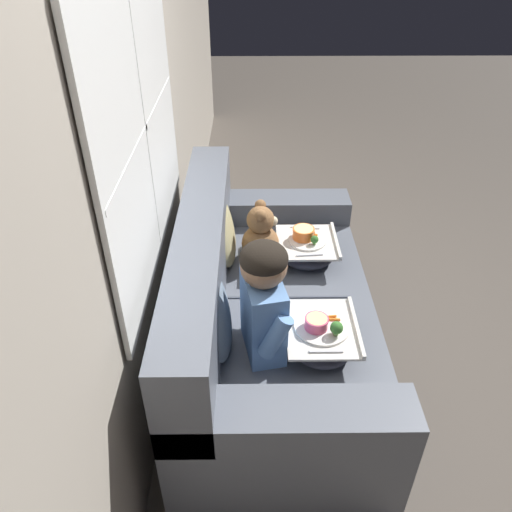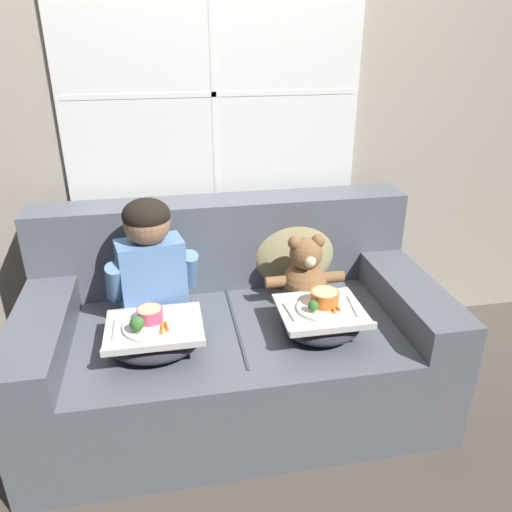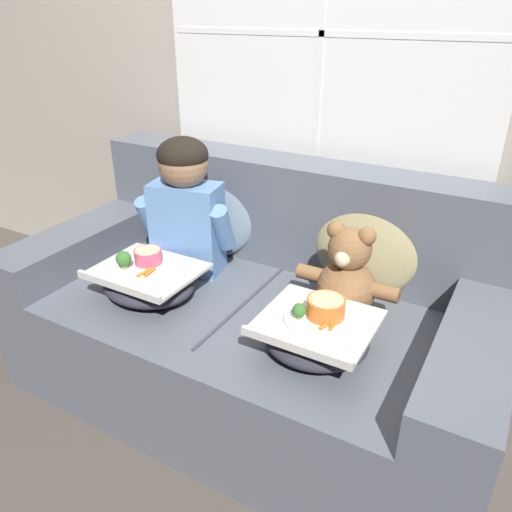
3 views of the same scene
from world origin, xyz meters
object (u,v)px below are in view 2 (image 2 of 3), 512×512
object	(u,v)px
child_figure	(150,256)
teddy_bear	(305,276)
couch	(233,335)
lap_tray_child	(155,337)
throw_pillow_behind_teddy	(294,247)
lap_tray_teddy	(321,319)
throw_pillow_behind_child	(152,258)

from	to	relation	value
child_figure	teddy_bear	distance (m)	0.71
couch	child_figure	xyz separation A→B (m)	(-0.35, 0.02, 0.44)
lap_tray_child	couch	bearing A→B (deg)	34.96
couch	throw_pillow_behind_teddy	xyz separation A→B (m)	(0.35, 0.23, 0.33)
lap_tray_teddy	teddy_bear	bearing A→B (deg)	90.21
throw_pillow_behind_child	throw_pillow_behind_teddy	world-z (taller)	throw_pillow_behind_teddy
throw_pillow_behind_teddy	child_figure	world-z (taller)	child_figure
throw_pillow_behind_child	child_figure	distance (m)	0.24
couch	child_figure	bearing A→B (deg)	177.19
lap_tray_child	lap_tray_teddy	world-z (taller)	lap_tray_child
throw_pillow_behind_child	child_figure	xyz separation A→B (m)	(0.00, -0.21, 0.11)
couch	throw_pillow_behind_child	distance (m)	0.53
throw_pillow_behind_child	lap_tray_teddy	xyz separation A→B (m)	(0.70, -0.47, -0.13)
throw_pillow_behind_child	child_figure	size ratio (longest dim) A/B	0.78
teddy_bear	child_figure	bearing A→B (deg)	179.68
couch	lap_tray_teddy	xyz separation A→B (m)	(0.35, -0.24, 0.20)
lap_tray_teddy	couch	bearing A→B (deg)	145.09
child_figure	teddy_bear	size ratio (longest dim) A/B	1.50
couch	throw_pillow_behind_child	world-z (taller)	couch
teddy_bear	lap_tray_child	size ratio (longest dim) A/B	0.97
throw_pillow_behind_child	child_figure	bearing A→B (deg)	-89.95
child_figure	lap_tray_child	size ratio (longest dim) A/B	1.46
throw_pillow_behind_child	lap_tray_teddy	size ratio (longest dim) A/B	1.23
lap_tray_child	teddy_bear	bearing A→B (deg)	20.26
throw_pillow_behind_child	teddy_bear	xyz separation A→B (m)	(0.70, -0.22, -0.05)
lap_tray_child	child_figure	bearing A→B (deg)	89.65
teddy_bear	lap_tray_child	xyz separation A→B (m)	(-0.70, -0.26, -0.08)
throw_pillow_behind_child	throw_pillow_behind_teddy	xyz separation A→B (m)	(0.70, 0.00, 0.00)
throw_pillow_behind_teddy	lap_tray_teddy	distance (m)	0.49
throw_pillow_behind_teddy	child_figure	size ratio (longest dim) A/B	0.79
throw_pillow_behind_teddy	lap_tray_teddy	world-z (taller)	throw_pillow_behind_teddy
couch	child_figure	distance (m)	0.56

